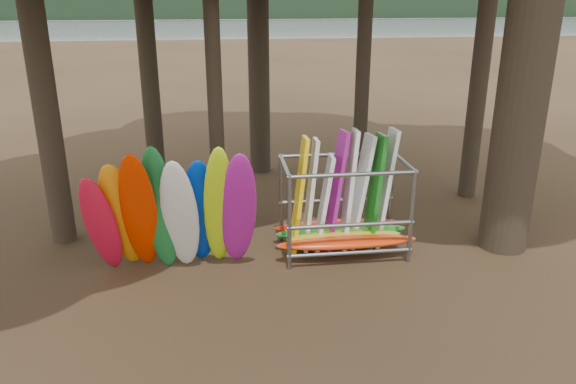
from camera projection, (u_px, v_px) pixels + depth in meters
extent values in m
plane|color=#47331E|center=(306.00, 280.00, 11.54)|extent=(120.00, 120.00, 0.00)
plane|color=gray|center=(227.00, 39.00, 67.50)|extent=(160.00, 160.00, 0.00)
cube|color=black|center=(220.00, 9.00, 113.46)|extent=(160.00, 4.00, 4.00)
cylinder|color=black|center=(366.00, 1.00, 15.67)|extent=(0.42, 0.42, 10.65)
cylinder|color=black|center=(211.00, 15.00, 12.33)|extent=(0.36, 0.36, 10.22)
ellipsoid|color=#BA102C|center=(102.00, 226.00, 11.14)|extent=(0.76, 1.48, 2.55)
ellipsoid|color=orange|center=(122.00, 217.00, 11.29)|extent=(0.86, 1.58, 2.76)
ellipsoid|color=red|center=(140.00, 214.00, 11.07)|extent=(0.76, 1.74, 3.03)
ellipsoid|color=#18652C|center=(160.00, 211.00, 11.23)|extent=(0.74, 1.22, 3.01)
ellipsoid|color=beige|center=(180.00, 217.00, 11.24)|extent=(0.82, 1.41, 2.78)
ellipsoid|color=#032CA5|center=(200.00, 213.00, 11.53)|extent=(0.78, 1.40, 2.71)
ellipsoid|color=#ADD612|center=(219.00, 208.00, 11.32)|extent=(0.71, 1.66, 3.07)
ellipsoid|color=#971682|center=(238.00, 211.00, 11.37)|extent=(0.84, 1.54, 2.91)
ellipsoid|color=red|center=(347.00, 242.00, 12.28)|extent=(3.15, 0.55, 0.24)
ellipsoid|color=gold|center=(344.00, 237.00, 12.55)|extent=(2.64, 0.55, 0.24)
ellipsoid|color=#1A761F|center=(341.00, 231.00, 12.84)|extent=(3.06, 0.55, 0.24)
ellipsoid|color=#AF210D|center=(338.00, 225.00, 13.16)|extent=(3.06, 0.55, 0.24)
cube|color=yellow|center=(299.00, 197.00, 12.37)|extent=(0.41, 0.78, 2.67)
cube|color=silver|center=(310.00, 196.00, 12.59)|extent=(0.39, 0.77, 2.58)
cube|color=silver|center=(324.00, 204.00, 12.54)|extent=(0.48, 0.73, 2.24)
cube|color=#981981|center=(335.00, 191.00, 12.62)|extent=(0.55, 0.83, 2.74)
cube|color=silver|center=(349.00, 192.00, 12.51)|extent=(0.38, 0.78, 2.80)
cube|color=silver|center=(360.00, 192.00, 12.72)|extent=(0.60, 0.82, 2.64)
cube|color=#176918|center=(374.00, 193.00, 12.55)|extent=(0.39, 0.80, 2.69)
cube|color=white|center=(384.00, 189.00, 12.75)|extent=(0.49, 0.79, 2.75)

